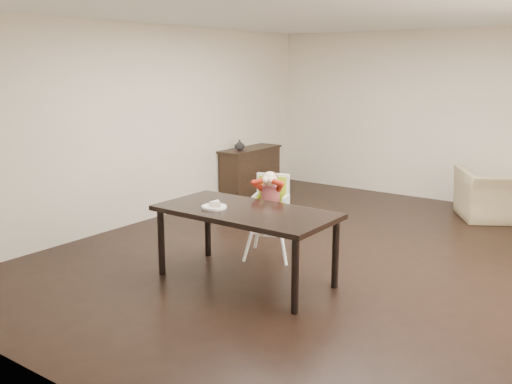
# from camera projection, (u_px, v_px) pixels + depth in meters

# --- Properties ---
(ground) EXTENTS (7.00, 7.00, 0.00)m
(ground) POSITION_uv_depth(u_px,v_px,m) (340.00, 258.00, 6.50)
(ground) COLOR black
(ground) RESTS_ON ground
(room_walls) EXTENTS (6.02, 7.02, 2.71)m
(room_walls) POSITION_uv_depth(u_px,v_px,m) (346.00, 93.00, 6.09)
(room_walls) COLOR beige
(room_walls) RESTS_ON ground
(dining_table) EXTENTS (1.80, 0.90, 0.75)m
(dining_table) POSITION_uv_depth(u_px,v_px,m) (246.00, 217.00, 5.67)
(dining_table) COLOR black
(dining_table) RESTS_ON ground
(high_chair) EXTENTS (0.53, 0.53, 0.99)m
(high_chair) POSITION_uv_depth(u_px,v_px,m) (271.00, 197.00, 6.43)
(high_chair) COLOR white
(high_chair) RESTS_ON ground
(plate) EXTENTS (0.26, 0.26, 0.07)m
(plate) POSITION_uv_depth(u_px,v_px,m) (215.00, 206.00, 5.70)
(plate) COLOR white
(plate) RESTS_ON dining_table
(armchair) EXTENTS (1.29, 1.17, 0.95)m
(armchair) POSITION_uv_depth(u_px,v_px,m) (501.00, 187.00, 8.01)
(armchair) COLOR tan
(armchair) RESTS_ON ground
(sideboard) EXTENTS (0.44, 1.26, 0.79)m
(sideboard) POSITION_uv_depth(u_px,v_px,m) (250.00, 171.00, 9.61)
(sideboard) COLOR black
(sideboard) RESTS_ON ground
(vase) EXTENTS (0.22, 0.22, 0.17)m
(vase) POSITION_uv_depth(u_px,v_px,m) (240.00, 145.00, 9.28)
(vase) COLOR #99999E
(vase) RESTS_ON sideboard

